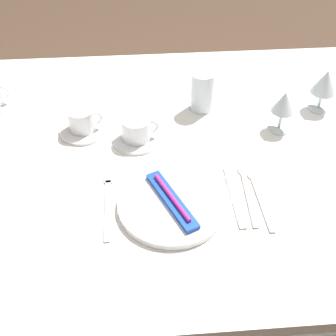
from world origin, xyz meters
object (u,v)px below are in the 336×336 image
dinner_plate (172,204)px  fork_outer (108,201)px  spoon_soup (246,187)px  wine_glass_left (325,83)px  toothbrush_package (172,200)px  coffee_cup_far (137,128)px  spoon_dessert (258,191)px  dinner_knife (234,198)px  drink_tumbler (202,91)px  wine_glass_centre (284,104)px  coffee_cup_left (82,119)px

dinner_plate → fork_outer: (-0.16, 0.03, -0.01)m
spoon_soup → wine_glass_left: 0.45m
toothbrush_package → fork_outer: bearing=169.9°
coffee_cup_far → wine_glass_left: size_ratio=0.78×
spoon_dessert → wine_glass_left: (0.27, 0.35, 0.09)m
fork_outer → dinner_knife: same height
dinner_plate → spoon_dessert: 0.23m
toothbrush_package → drink_tumbler: (0.13, 0.41, 0.04)m
coffee_cup_far → wine_glass_centre: wine_glass_centre is taller
dinner_knife → spoon_soup: (0.04, 0.04, -0.00)m
dinner_plate → dinner_knife: dinner_plate is taller
fork_outer → toothbrush_package: bearing=-10.1°
toothbrush_package → wine_glass_centre: (0.34, 0.29, 0.06)m
wine_glass_centre → toothbrush_package: bearing=-140.1°
dinner_knife → wine_glass_centre: size_ratio=1.65×
toothbrush_package → wine_glass_centre: wine_glass_centre is taller
dinner_plate → spoon_soup: 0.20m
dinner_knife → coffee_cup_left: 0.50m
spoon_soup → spoon_dessert: same height
toothbrush_package → spoon_soup: size_ratio=0.95×
coffee_cup_far → wine_glass_centre: size_ratio=0.83×
coffee_cup_far → wine_glass_centre: 0.42m
toothbrush_package → fork_outer: size_ratio=0.89×
spoon_soup → wine_glass_centre: size_ratio=1.69×
coffee_cup_far → wine_glass_left: 0.59m
dinner_plate → fork_outer: dinner_plate is taller
fork_outer → coffee_cup_far: size_ratio=2.17×
wine_glass_centre → dinner_plate: bearing=-140.1°
dinner_plate → wine_glass_centre: 0.46m
dinner_knife → drink_tumbler: drink_tumbler is taller
toothbrush_package → dinner_knife: (0.16, 0.02, -0.02)m
drink_tumbler → dinner_knife: bearing=-85.4°
wine_glass_centre → drink_tumbler: (-0.22, 0.12, -0.03)m
spoon_soup → fork_outer: bearing=-176.3°
spoon_dessert → drink_tumbler: drink_tumbler is taller
spoon_soup → drink_tumbler: bearing=101.0°
dinner_plate → drink_tumbler: bearing=72.7°
toothbrush_package → coffee_cup_far: 0.28m
coffee_cup_far → dinner_plate: bearing=-73.9°
toothbrush_package → spoon_dessert: 0.23m
wine_glass_centre → fork_outer: bearing=-152.7°
spoon_soup → coffee_cup_far: (-0.27, 0.22, 0.04)m
fork_outer → spoon_soup: size_ratio=1.06×
dinner_plate → dinner_knife: (0.16, 0.02, -0.01)m
wine_glass_centre → spoon_dessert: bearing=-115.6°
toothbrush_package → wine_glass_left: wine_glass_left is taller
spoon_soup → coffee_cup_left: 0.51m
spoon_soup → wine_glass_left: size_ratio=1.60×
toothbrush_package → spoon_dessert: bearing=8.7°
fork_outer → coffee_cup_far: bearing=71.4°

